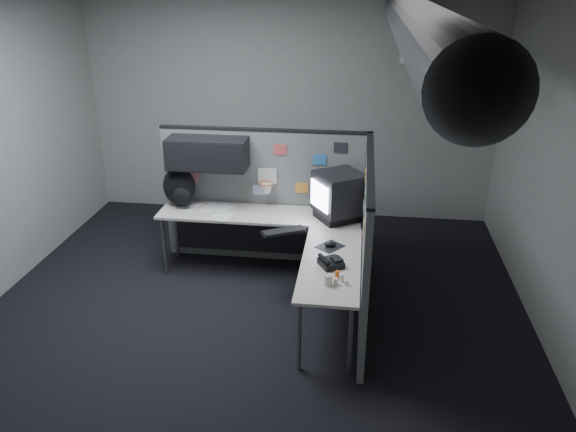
# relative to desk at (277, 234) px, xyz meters

# --- Properties ---
(room) EXTENTS (5.62, 5.62, 3.22)m
(room) POSITION_rel_desk_xyz_m (0.41, -0.70, 1.48)
(room) COLOR black
(room) RESTS_ON ground
(partition_back) EXTENTS (2.44, 0.42, 1.63)m
(partition_back) POSITION_rel_desk_xyz_m (-0.40, 0.53, 0.38)
(partition_back) COLOR slate
(partition_back) RESTS_ON ground
(partition_right) EXTENTS (0.07, 2.23, 1.63)m
(partition_right) POSITION_rel_desk_xyz_m (0.95, -0.49, 0.21)
(partition_right) COLOR slate
(partition_right) RESTS_ON ground
(desk) EXTENTS (2.31, 2.11, 0.73)m
(desk) POSITION_rel_desk_xyz_m (0.00, 0.00, 0.00)
(desk) COLOR beige
(desk) RESTS_ON ground
(monitor) EXTENTS (0.64, 0.64, 0.53)m
(monitor) POSITION_rel_desk_xyz_m (0.65, 0.24, 0.39)
(monitor) COLOR black
(monitor) RESTS_ON desk
(keyboard) EXTENTS (0.49, 0.37, 0.04)m
(keyboard) POSITION_rel_desk_xyz_m (0.10, -0.23, 0.14)
(keyboard) COLOR black
(keyboard) RESTS_ON desk
(mouse) EXTENTS (0.31, 0.31, 0.05)m
(mouse) POSITION_rel_desk_xyz_m (0.61, -0.47, 0.14)
(mouse) COLOR black
(mouse) RESTS_ON desk
(phone) EXTENTS (0.27, 0.28, 0.10)m
(phone) POSITION_rel_desk_xyz_m (0.63, -0.87, 0.15)
(phone) COLOR black
(phone) RESTS_ON desk
(bottles) EXTENTS (0.13, 0.15, 0.08)m
(bottles) POSITION_rel_desk_xyz_m (0.73, -1.15, 0.15)
(bottles) COLOR silver
(bottles) RESTS_ON desk
(cup) EXTENTS (0.09, 0.09, 0.10)m
(cup) POSITION_rel_desk_xyz_m (0.64, -1.22, 0.17)
(cup) COLOR beige
(cup) RESTS_ON desk
(papers) EXTENTS (0.70, 0.53, 0.01)m
(papers) POSITION_rel_desk_xyz_m (-0.81, 0.29, 0.12)
(papers) COLOR white
(papers) RESTS_ON desk
(backpack) EXTENTS (0.41, 0.37, 0.46)m
(backpack) POSITION_rel_desk_xyz_m (-1.20, 0.38, 0.34)
(backpack) COLOR black
(backpack) RESTS_ON desk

